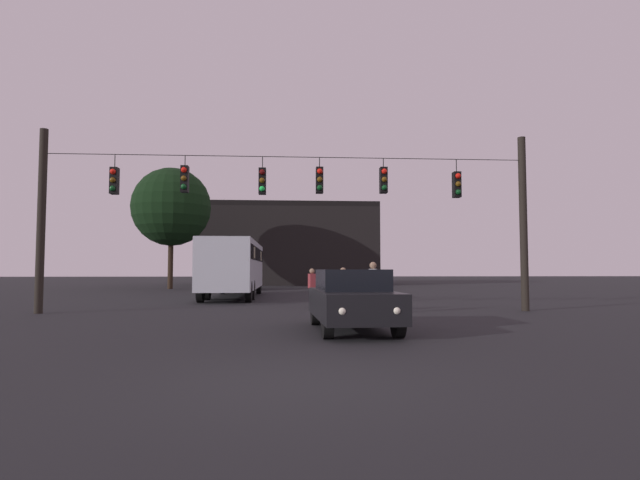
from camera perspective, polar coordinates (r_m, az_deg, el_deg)
ground_plane at (r=31.32m, az=-3.58°, el=-6.15°), size 168.00×168.00×0.00m
overhead_signal_span at (r=18.29m, az=-3.49°, el=3.86°), size 17.65×0.44×6.49m
city_bus at (r=28.03m, az=-9.64°, el=-2.62°), size 2.57×11.00×3.00m
car_near_right at (r=12.70m, az=3.64°, el=-6.61°), size 1.97×4.39×1.52m
car_far_left at (r=38.93m, az=-8.14°, el=-4.41°), size 2.29×4.48×1.52m
pedestrian_crossing_left at (r=17.43m, az=6.02°, el=-4.99°), size 0.34×0.42×1.78m
pedestrian_crossing_center at (r=20.38m, az=-0.91°, el=-5.17°), size 0.32×0.41×1.57m
pedestrian_crossing_right at (r=18.00m, az=2.62°, el=-5.35°), size 0.27×0.38×1.59m
corner_building at (r=54.55m, az=-3.45°, el=-0.69°), size 17.38×13.08×8.14m
tree_left_silhouette at (r=42.30m, az=-16.43°, el=3.59°), size 6.27×6.27×9.70m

